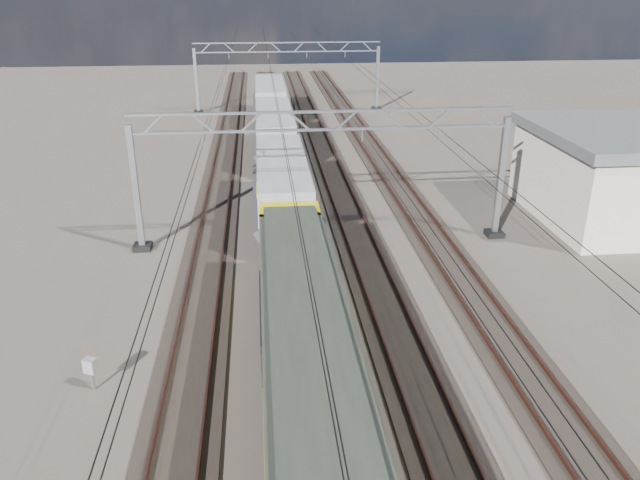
{
  "coord_description": "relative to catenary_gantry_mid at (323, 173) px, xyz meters",
  "views": [
    {
      "loc": [
        -3.17,
        -26.72,
        13.14
      ],
      "look_at": [
        -0.67,
        -1.32,
        2.4
      ],
      "focal_mm": 35.0,
      "sensor_mm": 36.0,
      "label": 1
    }
  ],
  "objects": [
    {
      "name": "track_outer_east",
      "position": [
        6.0,
        -4.0,
        -3.83
      ],
      "size": [
        2.6,
        140.0,
        0.3
      ],
      "color": "black",
      "rests_on": "ground"
    },
    {
      "name": "overhead_wires",
      "position": [
        -0.0,
        4.0,
        1.84
      ],
      "size": [
        12.03,
        140.0,
        0.53
      ],
      "color": "black",
      "rests_on": "ground"
    },
    {
      "name": "track_loco",
      "position": [
        -2.0,
        -4.0,
        -3.83
      ],
      "size": [
        2.6,
        140.0,
        0.3
      ],
      "color": "black",
      "rests_on": "ground"
    },
    {
      "name": "trackside_cabinet",
      "position": [
        -9.2,
        -12.19,
        -2.95
      ],
      "size": [
        0.51,
        0.46,
        1.26
      ],
      "rotation": [
        0.0,
        0.0,
        -0.41
      ],
      "color": "#939BA1",
      "rests_on": "ground"
    },
    {
      "name": "catenary_gantry_far",
      "position": [
        0.0,
        36.0,
        0.0
      ],
      "size": [
        19.9,
        0.9,
        7.11
      ],
      "color": "#939BA1",
      "rests_on": "ground"
    },
    {
      "name": "track_inner_east",
      "position": [
        2.0,
        -4.0,
        -3.83
      ],
      "size": [
        2.6,
        140.0,
        0.3
      ],
      "color": "black",
      "rests_on": "ground"
    },
    {
      "name": "track_outer_west",
      "position": [
        -6.0,
        -4.0,
        -3.83
      ],
      "size": [
        2.6,
        140.0,
        0.3
      ],
      "color": "black",
      "rests_on": "ground"
    },
    {
      "name": "catenary_gantry_mid",
      "position": [
        0.0,
        0.0,
        0.0
      ],
      "size": [
        19.9,
        0.9,
        7.11
      ],
      "color": "#939BA1",
      "rests_on": "ground"
    },
    {
      "name": "ground",
      "position": [
        -0.0,
        -4.0,
        -3.91
      ],
      "size": [
        160.0,
        160.0,
        0.0
      ],
      "primitive_type": "plane",
      "color": "#2B2520",
      "rests_on": "ground"
    },
    {
      "name": "hopper_wagon_third",
      "position": [
        -2.0,
        31.91,
        -1.67
      ],
      "size": [
        3.38,
        13.0,
        3.25
      ],
      "color": "black",
      "rests_on": "ground"
    },
    {
      "name": "hopper_wagon_mid",
      "position": [
        -2.0,
        17.71,
        -1.67
      ],
      "size": [
        3.38,
        13.0,
        3.25
      ],
      "color": "black",
      "rests_on": "ground"
    },
    {
      "name": "hopper_wagon_lead",
      "position": [
        -2.0,
        3.51,
        -1.67
      ],
      "size": [
        3.38,
        13.0,
        3.25
      ],
      "color": "black",
      "rests_on": "ground"
    },
    {
      "name": "locomotive",
      "position": [
        -2.0,
        -14.18,
        -1.58
      ],
      "size": [
        2.76,
        21.1,
        3.62
      ],
      "color": "black",
      "rests_on": "ground"
    }
  ]
}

